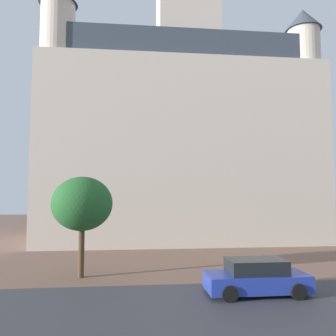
% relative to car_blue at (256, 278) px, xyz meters
% --- Properties ---
extents(ground_plane, '(120.00, 120.00, 0.00)m').
position_rel_car_blue_xyz_m(ground_plane, '(-4.10, -1.02, -0.70)').
color(ground_plane, brown).
extents(street_asphalt_strip, '(120.00, 6.89, 0.00)m').
position_rel_car_blue_xyz_m(street_asphalt_strip, '(-4.10, -1.52, -0.70)').
color(street_asphalt_strip, '#38383D').
rests_on(street_asphalt_strip, ground_plane).
extents(landmark_building, '(24.81, 11.22, 32.51)m').
position_rel_car_blue_xyz_m(landmark_building, '(-0.76, 17.36, 9.49)').
color(landmark_building, beige).
rests_on(landmark_building, ground_plane).
extents(car_blue, '(4.30, 1.95, 1.48)m').
position_rel_car_blue_xyz_m(car_blue, '(0.00, 0.00, 0.00)').
color(car_blue, '#23389E').
rests_on(car_blue, ground_plane).
extents(tree_curb_far, '(3.12, 3.12, 5.16)m').
position_rel_car_blue_xyz_m(tree_curb_far, '(-7.88, 3.72, 3.03)').
color(tree_curb_far, '#4C3823').
rests_on(tree_curb_far, ground_plane).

